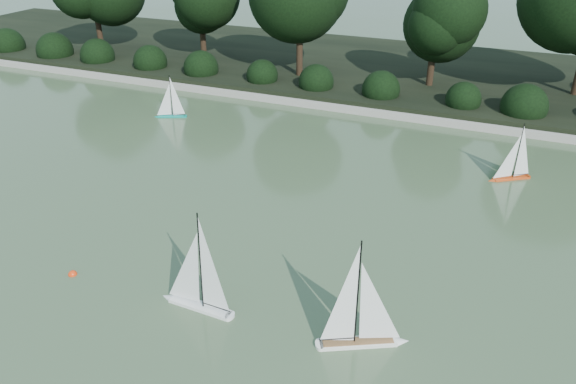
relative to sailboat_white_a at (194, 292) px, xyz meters
The scene contains 10 objects.
ground 0.42m from the sailboat_white_a, ahead, with size 80.00×80.00×0.00m, color #304328.
pond_coping 8.96m from the sailboat_white_a, 87.94° to the left, with size 40.00×0.35×0.18m, color gray.
far_bank 12.95m from the sailboat_white_a, 88.57° to the left, with size 40.00×8.00×0.30m, color black.
tree_line 11.73m from the sailboat_white_a, 82.23° to the left, with size 26.31×3.93×4.39m.
shrub_hedge 9.85m from the sailboat_white_a, 88.12° to the left, with size 29.10×1.10×1.10m.
sailboat_white_a is the anchor object (origin of this frame).
sailboat_white_b 2.51m from the sailboat_white_a, ahead, with size 1.21×0.75×1.75m.
sailboat_orange 7.32m from the sailboat_white_a, 57.42° to the left, with size 0.87×0.65×1.34m.
sailboat_teal 8.20m from the sailboat_white_a, 125.89° to the left, with size 0.87×0.47×1.24m.
race_buoy 2.21m from the sailboat_white_a, behind, with size 0.14×0.14×0.14m, color #FB370D.
Camera 1 is at (3.43, -5.39, 5.28)m, focal length 35.00 mm.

